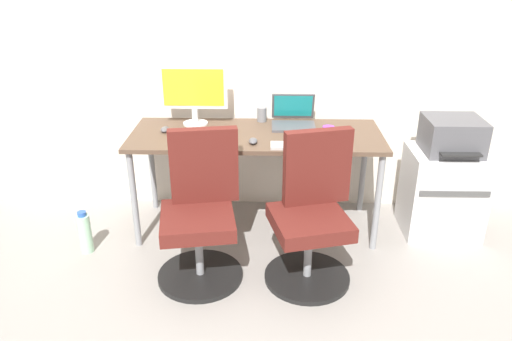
{
  "coord_description": "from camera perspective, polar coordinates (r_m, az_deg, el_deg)",
  "views": [
    {
      "loc": [
        0.08,
        -3.24,
        1.93
      ],
      "look_at": [
        0.0,
        -0.05,
        0.48
      ],
      "focal_mm": 34.71,
      "sensor_mm": 36.0,
      "label": 1
    }
  ],
  "objects": [
    {
      "name": "mouse_by_monitor",
      "position": [
        3.27,
        -0.34,
        3.43
      ],
      "size": [
        0.06,
        0.1,
        0.03
      ],
      "primitive_type": "ellipsoid",
      "color": "#515156",
      "rests_on": "desk"
    },
    {
      "name": "pen_cup",
      "position": [
        3.69,
        0.68,
        6.49
      ],
      "size": [
        0.07,
        0.07,
        0.1
      ],
      "primitive_type": "cylinder",
      "color": "slate",
      "rests_on": "desk"
    },
    {
      "name": "keyboard_by_monitor",
      "position": [
        3.36,
        -7.07,
        3.7
      ],
      "size": [
        0.34,
        0.12,
        0.02
      ],
      "primitive_type": "cube",
      "color": "silver",
      "rests_on": "desk"
    },
    {
      "name": "keyboard_by_laptop",
      "position": [
        3.22,
        4.72,
        2.86
      ],
      "size": [
        0.34,
        0.12,
        0.02
      ],
      "primitive_type": "cube",
      "color": "#B7B7B7",
      "rests_on": "desk"
    },
    {
      "name": "printer",
      "position": [
        3.65,
        21.69,
        3.78
      ],
      "size": [
        0.38,
        0.4,
        0.24
      ],
      "color": "#515156",
      "rests_on": "side_cabinet"
    },
    {
      "name": "phone_near_laptop",
      "position": [
        3.55,
        10.29,
        4.58
      ],
      "size": [
        0.07,
        0.14,
        0.01
      ],
      "primitive_type": "cube",
      "color": "black",
      "rests_on": "desk"
    },
    {
      "name": "back_wall",
      "position": [
        3.7,
        0.19,
        14.6
      ],
      "size": [
        4.4,
        0.04,
        2.6
      ],
      "primitive_type": "cube",
      "color": "silver",
      "rests_on": "ground"
    },
    {
      "name": "coffee_mug",
      "position": [
        3.36,
        8.32,
        4.29
      ],
      "size": [
        0.08,
        0.08,
        0.09
      ],
      "primitive_type": "cylinder",
      "color": "purple",
      "rests_on": "desk"
    },
    {
      "name": "water_bottle_on_floor",
      "position": [
        3.6,
        -19.12,
        -6.8
      ],
      "size": [
        0.09,
        0.09,
        0.31
      ],
      "color": "#A5D8B2",
      "rests_on": "ground"
    },
    {
      "name": "ground_plane",
      "position": [
        3.77,
        0.02,
        -6.4
      ],
      "size": [
        5.28,
        5.28,
        0.0
      ],
      "primitive_type": "plane",
      "color": "gray"
    },
    {
      "name": "office_chair_left",
      "position": [
        3.08,
        -6.42,
        -5.05
      ],
      "size": [
        0.54,
        0.54,
        0.94
      ],
      "color": "black",
      "rests_on": "ground"
    },
    {
      "name": "desk",
      "position": [
        3.47,
        0.02,
        3.26
      ],
      "size": [
        1.75,
        0.66,
        0.74
      ],
      "color": "brown",
      "rests_on": "ground"
    },
    {
      "name": "side_cabinet",
      "position": [
        3.82,
        20.69,
        -2.33
      ],
      "size": [
        0.53,
        0.43,
        0.63
      ],
      "color": "silver",
      "rests_on": "ground"
    },
    {
      "name": "open_laptop",
      "position": [
        3.61,
        4.32,
        6.05
      ],
      "size": [
        0.31,
        0.29,
        0.22
      ],
      "color": "#4C4C51",
      "rests_on": "desk"
    },
    {
      "name": "desktop_monitor",
      "position": [
        3.59,
        -7.19,
        9.1
      ],
      "size": [
        0.48,
        0.18,
        0.43
      ],
      "color": "silver",
      "rests_on": "desk"
    },
    {
      "name": "office_chair_right",
      "position": [
        3.06,
        6.43,
        -5.22
      ],
      "size": [
        0.54,
        0.54,
        0.94
      ],
      "color": "black",
      "rests_on": "ground"
    },
    {
      "name": "mouse_by_laptop",
      "position": [
        3.54,
        -10.46,
        4.69
      ],
      "size": [
        0.06,
        0.1,
        0.03
      ],
      "primitive_type": "ellipsoid",
      "color": "#515156",
      "rests_on": "desk"
    }
  ]
}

